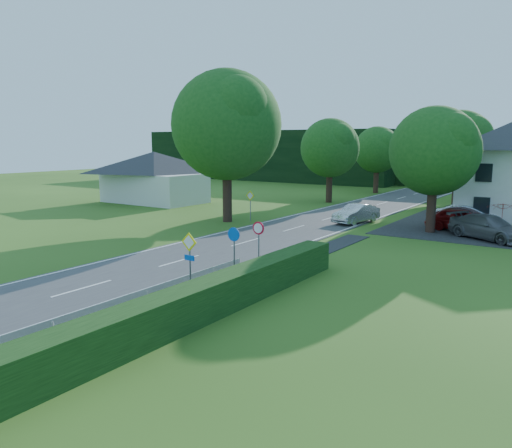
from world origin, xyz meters
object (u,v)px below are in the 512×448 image
Objects in this scene: parked_car_silver_a at (468,215)px; parasol at (502,216)px; moving_car at (356,214)px; streetlight at (435,166)px; parked_car_red at (461,219)px; motorcycle at (359,211)px; parked_car_grey at (489,227)px.

parked_car_silver_a is 2.16× the size of parasol.
streetlight is at bearing 24.51° from moving_car.
parked_car_red is 2.94m from parasol.
moving_car is at bearing -68.29° from motorcycle.
parasol reaches higher than parked_car_silver_a.
streetlight is at bearing 84.03° from parked_car_red.
motorcycle is (-0.90, 2.77, -0.19)m from moving_car.
parked_car_grey is at bearing -18.34° from motorcycle.
parked_car_silver_a is at bearing 48.87° from streetlight.
streetlight is at bearing 86.81° from parked_car_grey.
motorcycle is at bearing 96.75° from parked_car_grey.
motorcycle is 10.63m from parasol.
parked_car_red reaches higher than parked_car_grey.
parked_car_red is at bearing -8.21° from motorcycle.
moving_car is 8.12m from parked_car_silver_a.
streetlight is 4.15m from parked_car_red.
parked_car_silver_a is (-0.00, 2.42, -0.02)m from parked_car_red.
parasol is at bearing 28.24° from moving_car.
moving_car is (-5.36, -1.16, -3.71)m from streetlight.
parked_car_red is 1.00× the size of parked_car_silver_a.
streetlight reaches higher than parasol.
parked_car_silver_a reaches higher than motorcycle.
parked_car_silver_a is (8.26, 0.67, 0.23)m from motorcycle.
motorcycle is 0.43× the size of parked_car_red.
parked_car_grey is at bearing -31.99° from streetlight.
parked_car_grey is (10.49, -4.25, 0.24)m from motorcycle.
parked_car_grey is 4.26m from parasol.
motorcycle is 8.44m from parked_car_red.
streetlight is at bearing -159.64° from parasol.
parked_car_red reaches higher than moving_car.
motorcycle is at bearing 75.96° from parked_car_red.
motorcycle is at bearing -179.96° from parasol.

